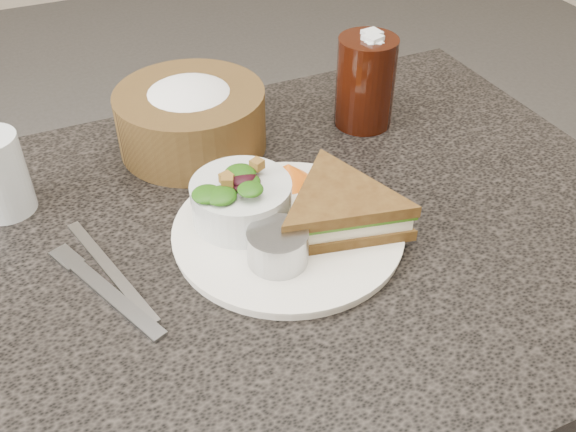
# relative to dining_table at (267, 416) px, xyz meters

# --- Properties ---
(dining_table) EXTENTS (1.00, 0.70, 0.75)m
(dining_table) POSITION_rel_dining_table_xyz_m (0.00, 0.00, 0.00)
(dining_table) COLOR black
(dining_table) RESTS_ON floor
(dinner_plate) EXTENTS (0.27, 0.27, 0.01)m
(dinner_plate) POSITION_rel_dining_table_xyz_m (0.03, -0.01, 0.38)
(dinner_plate) COLOR silver
(dinner_plate) RESTS_ON dining_table
(sandwich) EXTENTS (0.22, 0.22, 0.05)m
(sandwich) POSITION_rel_dining_table_xyz_m (0.09, -0.03, 0.41)
(sandwich) COLOR brown
(sandwich) RESTS_ON dinner_plate
(salad_bowl) EXTENTS (0.13, 0.13, 0.07)m
(salad_bowl) POSITION_rel_dining_table_xyz_m (-0.01, 0.03, 0.42)
(salad_bowl) COLOR silver
(salad_bowl) RESTS_ON dinner_plate
(dressing_ramekin) EXTENTS (0.08, 0.08, 0.04)m
(dressing_ramekin) POSITION_rel_dining_table_xyz_m (-0.00, -0.06, 0.41)
(dressing_ramekin) COLOR #A0A2A4
(dressing_ramekin) RESTS_ON dinner_plate
(orange_wedge) EXTENTS (0.08, 0.08, 0.03)m
(orange_wedge) POSITION_rel_dining_table_xyz_m (0.07, 0.07, 0.40)
(orange_wedge) COLOR orange
(orange_wedge) RESTS_ON dinner_plate
(fork) EXTENTS (0.08, 0.17, 0.00)m
(fork) POSITION_rel_dining_table_xyz_m (-0.19, -0.03, 0.38)
(fork) COLOR #96989D
(fork) RESTS_ON dining_table
(knife) EXTENTS (0.06, 0.20, 0.00)m
(knife) POSITION_rel_dining_table_xyz_m (-0.18, 0.01, 0.38)
(knife) COLOR #A6A7A7
(knife) RESTS_ON dining_table
(bread_basket) EXTENTS (0.26, 0.26, 0.12)m
(bread_basket) POSITION_rel_dining_table_xyz_m (-0.01, 0.22, 0.43)
(bread_basket) COLOR brown
(bread_basket) RESTS_ON dining_table
(cola_glass) EXTENTS (0.10, 0.10, 0.15)m
(cola_glass) POSITION_rel_dining_table_xyz_m (0.24, 0.18, 0.45)
(cola_glass) COLOR black
(cola_glass) RESTS_ON dining_table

